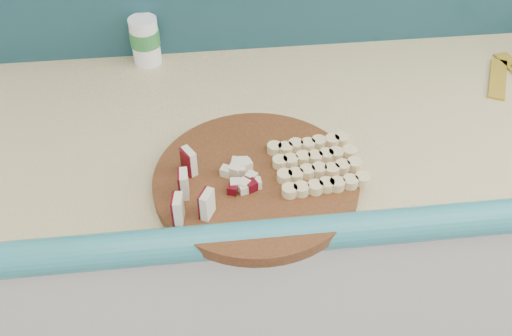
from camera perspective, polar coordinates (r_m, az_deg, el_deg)
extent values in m
cube|color=silver|center=(1.60, 18.31, -7.55)|extent=(2.20, 0.60, 0.88)
cube|color=#E9CC88|center=(1.30, 22.64, 5.31)|extent=(2.20, 0.60, 0.03)
cylinder|color=#43220E|center=(1.01, 0.00, -1.30)|extent=(0.40, 0.40, 0.02)
cube|color=beige|center=(0.92, -7.72, -4.08)|extent=(0.02, 0.03, 0.05)
cube|color=#49050D|center=(0.92, -8.23, -4.15)|extent=(0.01, 0.03, 0.05)
cube|color=beige|center=(0.96, -7.17, -1.59)|extent=(0.02, 0.03, 0.05)
cube|color=#49050D|center=(0.96, -7.65, -1.66)|extent=(0.01, 0.03, 0.05)
cube|color=beige|center=(1.00, -6.66, 0.69)|extent=(0.02, 0.03, 0.05)
cube|color=#49050D|center=(1.00, -7.13, 0.63)|extent=(0.01, 0.03, 0.05)
cube|color=beige|center=(0.92, -4.87, -3.66)|extent=(0.02, 0.03, 0.05)
cube|color=#49050D|center=(0.92, -5.37, -3.73)|extent=(0.01, 0.03, 0.05)
cube|color=#F3EAC2|center=(0.99, -0.80, -0.58)|extent=(0.02, 0.02, 0.02)
cube|color=#F3EAC2|center=(1.00, -0.54, -0.30)|extent=(0.02, 0.02, 0.02)
cube|color=#49050D|center=(1.00, -0.59, 0.11)|extent=(0.02, 0.02, 0.02)
cube|color=#F3EAC2|center=(1.00, -1.17, -0.27)|extent=(0.02, 0.02, 0.02)
cube|color=#F3EAC2|center=(1.00, -1.51, -0.02)|extent=(0.02, 0.02, 0.02)
cube|color=#F3EAC2|center=(1.00, -2.12, 0.05)|extent=(0.02, 0.02, 0.02)
cube|color=#F3EAC2|center=(0.99, -1.82, -0.46)|extent=(0.02, 0.02, 0.02)
cube|color=#F3EAC2|center=(0.99, -2.29, -0.64)|extent=(0.02, 0.02, 0.02)
cube|color=#49050D|center=(0.98, -2.59, -1.06)|extent=(0.02, 0.02, 0.02)
cube|color=#F3EAC2|center=(0.98, -1.75, -1.03)|extent=(0.02, 0.02, 0.02)
cube|color=#F3EAC2|center=(0.98, -1.61, -1.42)|extent=(0.02, 0.02, 0.02)
cube|color=#F3EAC2|center=(0.98, -1.19, -0.95)|extent=(0.02, 0.02, 0.02)
cube|color=#F3EAC2|center=(0.98, -0.81, -1.16)|extent=(0.02, 0.02, 0.02)
cube|color=#F3EAC2|center=(0.98, -0.21, -1.16)|extent=(0.02, 0.02, 0.02)
cube|color=#49050D|center=(0.99, -0.70, -0.72)|extent=(0.02, 0.02, 0.02)
cylinder|color=beige|center=(0.96, 3.32, -2.30)|extent=(0.03, 0.03, 0.02)
cylinder|color=beige|center=(0.97, 4.56, -2.10)|extent=(0.03, 0.03, 0.02)
cylinder|color=beige|center=(0.97, 5.80, -1.91)|extent=(0.03, 0.03, 0.02)
cylinder|color=beige|center=(0.98, 7.02, -1.71)|extent=(0.03, 0.03, 0.02)
cylinder|color=beige|center=(0.99, 8.22, -1.52)|extent=(0.03, 0.03, 0.02)
cylinder|color=beige|center=(0.99, 9.41, -1.33)|extent=(0.03, 0.03, 0.02)
cylinder|color=beige|center=(1.00, 10.59, -1.14)|extent=(0.03, 0.03, 0.02)
cylinder|color=beige|center=(0.99, 2.79, -0.83)|extent=(0.03, 0.03, 0.02)
cylinder|color=beige|center=(0.99, 4.01, -0.64)|extent=(0.03, 0.03, 0.02)
cylinder|color=beige|center=(1.00, 5.21, -0.46)|extent=(0.03, 0.03, 0.02)
cylinder|color=beige|center=(1.00, 6.41, -0.28)|extent=(0.03, 0.03, 0.02)
cylinder|color=beige|center=(1.01, 7.59, -0.10)|extent=(0.03, 0.03, 0.02)
cylinder|color=beige|center=(1.02, 8.75, 0.07)|extent=(0.03, 0.03, 0.02)
cylinder|color=beige|center=(1.02, 9.90, 0.25)|extent=(0.03, 0.03, 0.02)
cylinder|color=beige|center=(1.01, 2.29, 0.57)|extent=(0.03, 0.03, 0.02)
cylinder|color=beige|center=(1.02, 3.48, 0.74)|extent=(0.03, 0.03, 0.02)
cylinder|color=beige|center=(1.02, 4.66, 0.91)|extent=(0.03, 0.03, 0.02)
cylinder|color=beige|center=(1.03, 5.83, 1.08)|extent=(0.03, 0.03, 0.02)
cylinder|color=beige|center=(1.03, 6.98, 1.25)|extent=(0.03, 0.03, 0.02)
cylinder|color=beige|center=(1.04, 8.12, 1.41)|extent=(0.03, 0.03, 0.02)
cylinder|color=beige|center=(1.05, 9.25, 1.57)|extent=(0.03, 0.03, 0.02)
cylinder|color=beige|center=(1.04, 1.82, 1.89)|extent=(0.03, 0.03, 0.02)
cylinder|color=beige|center=(1.04, 2.98, 2.06)|extent=(0.03, 0.03, 0.02)
cylinder|color=beige|center=(1.05, 4.13, 2.22)|extent=(0.03, 0.03, 0.02)
cylinder|color=beige|center=(1.05, 5.27, 2.38)|extent=(0.03, 0.03, 0.02)
cylinder|color=beige|center=(1.06, 6.40, 2.53)|extent=(0.03, 0.03, 0.02)
cylinder|color=beige|center=(1.07, 7.52, 2.69)|extent=(0.03, 0.03, 0.02)
cylinder|color=beige|center=(1.07, 8.63, 2.84)|extent=(0.03, 0.03, 0.02)
cylinder|color=white|center=(1.32, -11.02, 12.38)|extent=(0.06, 0.06, 0.11)
cylinder|color=#2D7E39|center=(1.32, -11.07, 12.71)|extent=(0.07, 0.07, 0.04)
cube|color=gold|center=(1.37, 23.03, 8.22)|extent=(0.10, 0.16, 0.01)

